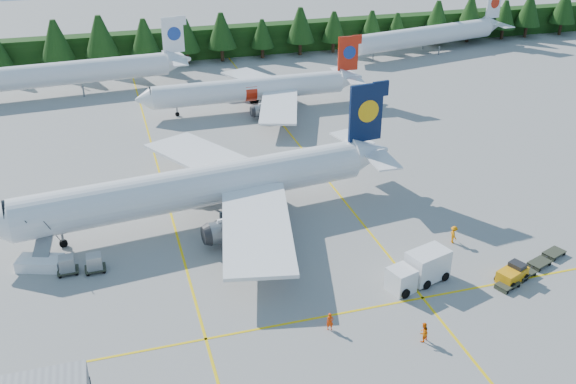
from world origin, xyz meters
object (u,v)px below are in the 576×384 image
object	(u,v)px
service_truck	(418,269)
airliner_red	(246,90)
baggage_tug	(513,274)
airstairs	(41,259)
airliner_navy	(190,189)

from	to	relation	value
service_truck	airliner_red	bearing A→B (deg)	77.97
baggage_tug	airliner_red	bearing A→B (deg)	81.32
airliner_red	service_truck	size ratio (longest dim) A/B	5.43
airstairs	service_truck	size ratio (longest dim) A/B	0.95
airliner_navy	airstairs	bearing A→B (deg)	-169.72
airliner_red	baggage_tug	xyz separation A→B (m)	(13.10, -54.37, -2.40)
service_truck	baggage_tug	size ratio (longest dim) A/B	1.95
service_truck	baggage_tug	bearing A→B (deg)	-31.04
airliner_red	service_truck	distance (m)	52.33
airstairs	baggage_tug	distance (m)	45.57
service_truck	baggage_tug	xyz separation A→B (m)	(8.80, -2.24, -0.71)
service_truck	baggage_tug	world-z (taller)	service_truck
airliner_red	airstairs	xyz separation A→B (m)	(-29.80, -38.99, -2.37)
airliner_navy	airliner_red	world-z (taller)	airliner_navy
airstairs	airliner_red	bearing A→B (deg)	71.40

